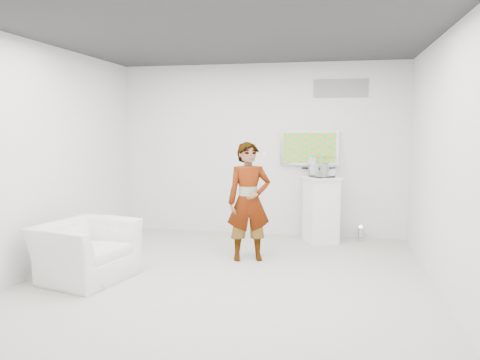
{
  "coord_description": "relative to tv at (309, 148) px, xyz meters",
  "views": [
    {
      "loc": [
        1.26,
        -5.66,
        1.92
      ],
      "look_at": [
        0.0,
        0.6,
        1.18
      ],
      "focal_mm": 35.0,
      "sensor_mm": 36.0,
      "label": 1
    }
  ],
  "objects": [
    {
      "name": "tv",
      "position": [
        0.0,
        0.0,
        0.0
      ],
      "size": [
        1.0,
        0.08,
        0.6
      ],
      "primitive_type": "cube",
      "color": "silver",
      "rests_on": "room"
    },
    {
      "name": "vitrine",
      "position": [
        0.22,
        -0.35,
        -0.3
      ],
      "size": [
        0.44,
        0.44,
        0.32
      ],
      "primitive_type": "cube",
      "rotation": [
        0.0,
        0.0,
        0.57
      ],
      "color": "white",
      "rests_on": "pedestal"
    },
    {
      "name": "wii_remote",
      "position": [
        -0.57,
        -1.41,
        -0.02
      ],
      "size": [
        0.04,
        0.14,
        0.04
      ],
      "primitive_type": "cube",
      "rotation": [
        0.0,
        0.0,
        -0.0
      ],
      "color": "white",
      "rests_on": "person"
    },
    {
      "name": "logo_decal",
      "position": [
        0.5,
        0.04,
        1.0
      ],
      "size": [
        0.9,
        0.02,
        0.3
      ],
      "primitive_type": "cube",
      "color": "gray",
      "rests_on": "room"
    },
    {
      "name": "person",
      "position": [
        -0.76,
        -1.62,
        -0.7
      ],
      "size": [
        0.71,
        0.57,
        1.7
      ],
      "primitive_type": "imported",
      "rotation": [
        0.0,
        0.0,
        0.3
      ],
      "color": "silver",
      "rests_on": "room"
    },
    {
      "name": "console",
      "position": [
        0.22,
        -0.35,
        -0.36
      ],
      "size": [
        0.1,
        0.15,
        0.2
      ],
      "primitive_type": "cube",
      "rotation": [
        0.0,
        0.0,
        0.45
      ],
      "color": "white",
      "rests_on": "pedestal"
    },
    {
      "name": "room",
      "position": [
        -0.85,
        -2.45,
        -0.05
      ],
      "size": [
        5.01,
        5.01,
        3.0
      ],
      "color": "#ACA89D",
      "rests_on": "ground"
    },
    {
      "name": "floor_uplight",
      "position": [
        0.88,
        -0.13,
        -1.43
      ],
      "size": [
        0.17,
        0.17,
        0.25
      ],
      "primitive_type": "cylinder",
      "rotation": [
        0.0,
        0.0,
        -0.11
      ],
      "color": "silver",
      "rests_on": "room"
    },
    {
      "name": "pedestal",
      "position": [
        0.22,
        -0.35,
        -1.01
      ],
      "size": [
        0.69,
        0.69,
        1.09
      ],
      "primitive_type": "cube",
      "rotation": [
        0.0,
        0.0,
        0.41
      ],
      "color": "white",
      "rests_on": "room"
    },
    {
      "name": "armchair",
      "position": [
        -2.62,
        -2.86,
        -1.19
      ],
      "size": [
        1.2,
        1.31,
        0.72
      ],
      "primitive_type": "imported",
      "rotation": [
        0.0,
        0.0,
        1.33
      ],
      "color": "silver",
      "rests_on": "room"
    }
  ]
}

